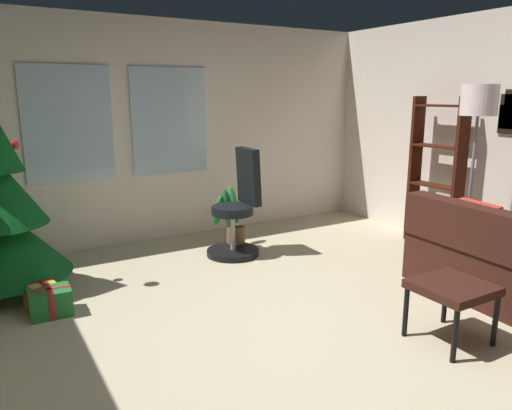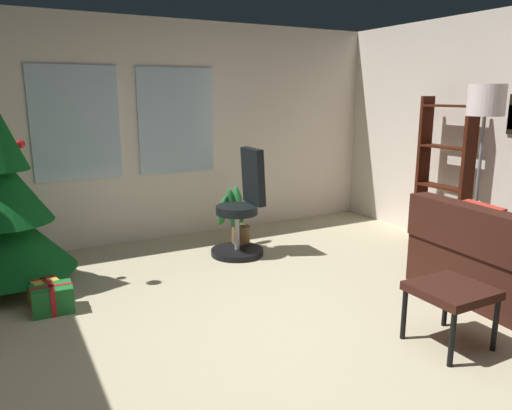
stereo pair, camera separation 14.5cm
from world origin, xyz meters
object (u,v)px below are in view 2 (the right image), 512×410
(office_chair, at_px, (242,213))
(bookshelf, at_px, (443,183))
(floor_lamp, at_px, (485,117))
(footstool, at_px, (451,294))
(holiday_tree, at_px, (4,211))
(gift_box_gold, at_px, (44,291))
(potted_plant, at_px, (236,220))
(gift_box_green, at_px, (52,299))

(office_chair, height_order, bookshelf, bookshelf)
(floor_lamp, bearing_deg, footstool, -146.55)
(footstool, relative_size, holiday_tree, 0.23)
(office_chair, relative_size, bookshelf, 0.68)
(footstool, xyz_separation_m, gift_box_gold, (-2.37, 2.05, -0.26))
(footstool, distance_m, floor_lamp, 1.94)
(bookshelf, xyz_separation_m, potted_plant, (-2.02, 1.06, -0.41))
(gift_box_green, bearing_deg, gift_box_gold, 102.82)
(gift_box_green, distance_m, office_chair, 2.07)
(holiday_tree, xyz_separation_m, bookshelf, (4.29, -0.93, 0.03))
(gift_box_green, relative_size, potted_plant, 0.46)
(office_chair, distance_m, bookshelf, 2.23)
(gift_box_green, height_order, gift_box_gold, gift_box_gold)
(gift_box_green, xyz_separation_m, gift_box_gold, (-0.05, 0.20, 0.00))
(gift_box_green, relative_size, office_chair, 0.28)
(bookshelf, bearing_deg, gift_box_green, 176.28)
(gift_box_green, distance_m, gift_box_gold, 0.21)
(potted_plant, bearing_deg, gift_box_green, -158.30)
(holiday_tree, distance_m, gift_box_gold, 0.79)
(footstool, height_order, gift_box_green, footstool)
(gift_box_gold, height_order, floor_lamp, floor_lamp)
(gift_box_green, xyz_separation_m, office_chair, (1.97, 0.56, 0.34))
(holiday_tree, xyz_separation_m, gift_box_green, (0.26, -0.67, -0.60))
(footstool, height_order, floor_lamp, floor_lamp)
(footstool, distance_m, gift_box_gold, 3.15)
(holiday_tree, distance_m, gift_box_green, 0.93)
(holiday_tree, distance_m, potted_plant, 2.30)
(bookshelf, bearing_deg, office_chair, 158.30)
(office_chair, distance_m, floor_lamp, 2.50)
(floor_lamp, distance_m, potted_plant, 2.68)
(footstool, xyz_separation_m, office_chair, (-0.36, 2.40, 0.08))
(floor_lamp, height_order, potted_plant, floor_lamp)
(footstool, distance_m, holiday_tree, 3.63)
(gift_box_green, bearing_deg, footstool, -38.42)
(footstool, relative_size, office_chair, 0.42)
(footstool, distance_m, bookshelf, 2.35)
(potted_plant, bearing_deg, bookshelf, -27.65)
(footstool, xyz_separation_m, holiday_tree, (-2.59, 2.51, 0.33))
(bookshelf, xyz_separation_m, floor_lamp, (-0.37, -0.71, 0.75))
(bookshelf, distance_m, potted_plant, 2.32)
(gift_box_green, bearing_deg, holiday_tree, 111.46)
(gift_box_green, xyz_separation_m, bookshelf, (4.02, -0.26, 0.62))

